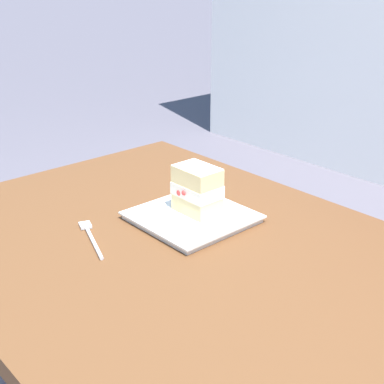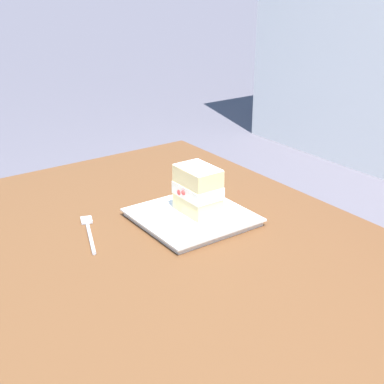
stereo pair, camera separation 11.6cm
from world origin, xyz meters
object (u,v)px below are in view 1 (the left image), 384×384
object	(u,v)px
dessert_plate	(192,217)
cake_slice	(197,190)
patio_table	(224,313)
dessert_fork	(91,237)

from	to	relation	value
dessert_plate	cake_slice	world-z (taller)	cake_slice
patio_table	dessert_fork	world-z (taller)	dessert_fork
dessert_plate	dessert_fork	xyz separation A→B (m)	(0.08, 0.21, -0.00)
patio_table	cake_slice	xyz separation A→B (m)	(0.20, -0.11, 0.16)
cake_slice	dessert_fork	xyz separation A→B (m)	(0.07, 0.23, -0.06)
dessert_plate	cake_slice	distance (m)	0.06
cake_slice	dessert_fork	size ratio (longest dim) A/B	0.64
patio_table	dessert_fork	xyz separation A→B (m)	(0.28, 0.12, 0.10)
patio_table	dessert_plate	distance (m)	0.24
dessert_plate	cake_slice	xyz separation A→B (m)	(0.00, -0.02, 0.06)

